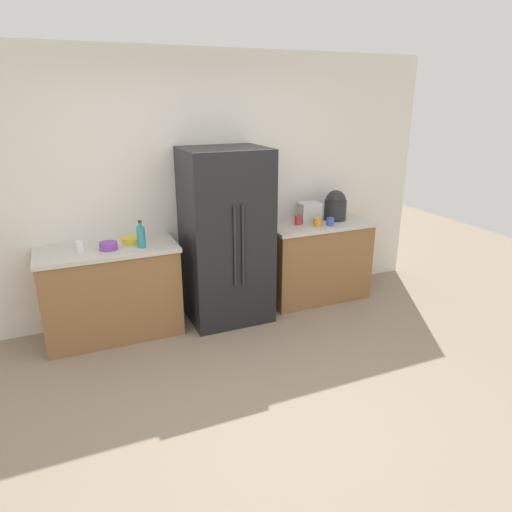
{
  "coord_description": "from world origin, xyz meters",
  "views": [
    {
      "loc": [
        -1.25,
        -2.6,
        2.2
      ],
      "look_at": [
        0.09,
        0.49,
        1.03
      ],
      "focal_mm": 32.33,
      "sensor_mm": 36.0,
      "label": 1
    }
  ],
  "objects_px": {
    "refrigerator": "(226,237)",
    "cup_d": "(80,247)",
    "bowl_a": "(132,240)",
    "toaster": "(309,212)",
    "cup_c": "(298,220)",
    "bottle_a": "(141,236)",
    "bowl_b": "(108,246)",
    "cup_a": "(330,221)",
    "cup_b": "(317,222)",
    "rice_cooker": "(335,205)"
  },
  "relations": [
    {
      "from": "bowl_a",
      "to": "cup_a",
      "type": "bearing_deg",
      "value": -6.12
    },
    {
      "from": "cup_a",
      "to": "rice_cooker",
      "type": "bearing_deg",
      "value": 46.77
    },
    {
      "from": "bottle_a",
      "to": "cup_c",
      "type": "bearing_deg",
      "value": 4.5
    },
    {
      "from": "rice_cooker",
      "to": "bowl_a",
      "type": "height_order",
      "value": "rice_cooker"
    },
    {
      "from": "toaster",
      "to": "bowl_a",
      "type": "distance_m",
      "value": 1.93
    },
    {
      "from": "refrigerator",
      "to": "cup_d",
      "type": "distance_m",
      "value": 1.37
    },
    {
      "from": "cup_b",
      "to": "cup_a",
      "type": "bearing_deg",
      "value": -16.05
    },
    {
      "from": "cup_d",
      "to": "refrigerator",
      "type": "bearing_deg",
      "value": -0.83
    },
    {
      "from": "bottle_a",
      "to": "bowl_a",
      "type": "height_order",
      "value": "bottle_a"
    },
    {
      "from": "rice_cooker",
      "to": "bottle_a",
      "type": "xyz_separation_m",
      "value": [
        -2.18,
        -0.16,
        -0.06
      ]
    },
    {
      "from": "rice_cooker",
      "to": "bowl_a",
      "type": "distance_m",
      "value": 2.24
    },
    {
      "from": "cup_a",
      "to": "bottle_a",
      "type": "bearing_deg",
      "value": 178.91
    },
    {
      "from": "cup_a",
      "to": "cup_c",
      "type": "bearing_deg",
      "value": 150.0
    },
    {
      "from": "rice_cooker",
      "to": "bowl_b",
      "type": "bearing_deg",
      "value": -177.67
    },
    {
      "from": "bowl_a",
      "to": "toaster",
      "type": "bearing_deg",
      "value": 0.63
    },
    {
      "from": "refrigerator",
      "to": "cup_d",
      "type": "height_order",
      "value": "refrigerator"
    },
    {
      "from": "cup_a",
      "to": "bowl_a",
      "type": "distance_m",
      "value": 2.06
    },
    {
      "from": "bottle_a",
      "to": "cup_c",
      "type": "relative_size",
      "value": 2.69
    },
    {
      "from": "refrigerator",
      "to": "cup_c",
      "type": "bearing_deg",
      "value": 5.29
    },
    {
      "from": "refrigerator",
      "to": "bowl_a",
      "type": "distance_m",
      "value": 0.91
    },
    {
      "from": "cup_a",
      "to": "cup_b",
      "type": "relative_size",
      "value": 0.99
    },
    {
      "from": "refrigerator",
      "to": "bowl_b",
      "type": "xyz_separation_m",
      "value": [
        -1.13,
        0.0,
        0.05
      ]
    },
    {
      "from": "cup_d",
      "to": "bowl_b",
      "type": "relative_size",
      "value": 0.63
    },
    {
      "from": "cup_d",
      "to": "bowl_a",
      "type": "height_order",
      "value": "cup_d"
    },
    {
      "from": "cup_b",
      "to": "bowl_a",
      "type": "xyz_separation_m",
      "value": [
        -1.92,
        0.18,
        -0.02
      ]
    },
    {
      "from": "cup_a",
      "to": "toaster",
      "type": "bearing_deg",
      "value": 118.02
    },
    {
      "from": "cup_d",
      "to": "bowl_b",
      "type": "height_order",
      "value": "cup_d"
    },
    {
      "from": "refrigerator",
      "to": "toaster",
      "type": "xyz_separation_m",
      "value": [
        1.03,
        0.15,
        0.12
      ]
    },
    {
      "from": "cup_a",
      "to": "cup_c",
      "type": "distance_m",
      "value": 0.34
    },
    {
      "from": "refrigerator",
      "to": "bottle_a",
      "type": "distance_m",
      "value": 0.85
    },
    {
      "from": "refrigerator",
      "to": "cup_d",
      "type": "xyz_separation_m",
      "value": [
        -1.37,
        0.02,
        0.06
      ]
    },
    {
      "from": "toaster",
      "to": "cup_c",
      "type": "distance_m",
      "value": 0.19
    },
    {
      "from": "toaster",
      "to": "cup_a",
      "type": "relative_size",
      "value": 2.7
    },
    {
      "from": "bottle_a",
      "to": "bowl_b",
      "type": "relative_size",
      "value": 1.57
    },
    {
      "from": "bottle_a",
      "to": "refrigerator",
      "type": "bearing_deg",
      "value": 3.7
    },
    {
      "from": "rice_cooker",
      "to": "cup_c",
      "type": "bearing_deg",
      "value": -177.23
    },
    {
      "from": "bottle_a",
      "to": "toaster",
      "type": "bearing_deg",
      "value": 6.21
    },
    {
      "from": "bowl_b",
      "to": "refrigerator",
      "type": "bearing_deg",
      "value": -0.12
    },
    {
      "from": "refrigerator",
      "to": "toaster",
      "type": "distance_m",
      "value": 1.04
    },
    {
      "from": "cup_c",
      "to": "bowl_b",
      "type": "distance_m",
      "value": 1.99
    },
    {
      "from": "toaster",
      "to": "bowl_b",
      "type": "bearing_deg",
      "value": -176.12
    },
    {
      "from": "cup_c",
      "to": "bowl_a",
      "type": "bearing_deg",
      "value": 178.43
    },
    {
      "from": "toaster",
      "to": "cup_a",
      "type": "xyz_separation_m",
      "value": [
        0.13,
        -0.24,
        -0.06
      ]
    },
    {
      "from": "refrigerator",
      "to": "cup_c",
      "type": "height_order",
      "value": "refrigerator"
    },
    {
      "from": "bottle_a",
      "to": "bowl_b",
      "type": "bearing_deg",
      "value": 168.74
    },
    {
      "from": "cup_d",
      "to": "bowl_a",
      "type": "distance_m",
      "value": 0.48
    },
    {
      "from": "toaster",
      "to": "bowl_a",
      "type": "bearing_deg",
      "value": -179.37
    },
    {
      "from": "cup_b",
      "to": "bottle_a",
      "type": "bearing_deg",
      "value": -179.97
    },
    {
      "from": "cup_c",
      "to": "bowl_b",
      "type": "xyz_separation_m",
      "value": [
        -1.99,
        -0.08,
        -0.01
      ]
    },
    {
      "from": "toaster",
      "to": "rice_cooker",
      "type": "height_order",
      "value": "rice_cooker"
    }
  ]
}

